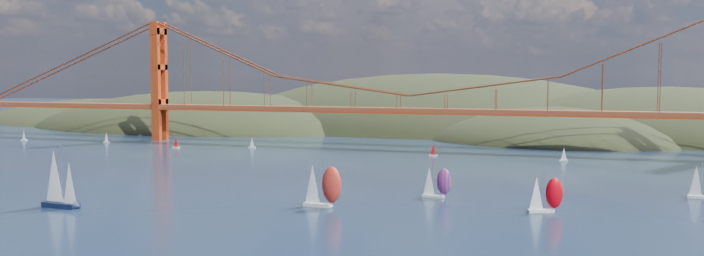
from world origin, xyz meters
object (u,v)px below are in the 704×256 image
sloop_navy (59,179)px  racer_0 (322,185)px  racer_rwb (436,182)px  racer_1 (545,194)px

sloop_navy → racer_0: 61.34m
sloop_navy → racer_rwb: sloop_navy is taller
racer_1 → racer_rwb: size_ratio=1.04×
racer_0 → racer_1: (50.13, 9.05, -0.98)m
sloop_navy → racer_1: (108.53, 27.78, -2.40)m
sloop_navy → racer_rwb: bearing=30.6°
racer_1 → racer_rwb: bearing=140.2°
racer_1 → racer_rwb: (-26.69, 10.88, -0.18)m
racer_1 → sloop_navy: bearing=176.7°
racer_1 → racer_0: bearing=172.6°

